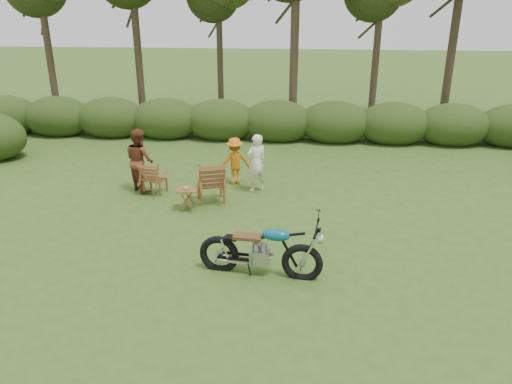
# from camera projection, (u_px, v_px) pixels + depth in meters

# --- Properties ---
(ground) EXTENTS (80.00, 80.00, 0.00)m
(ground) POSITION_uv_depth(u_px,v_px,m) (254.00, 268.00, 9.41)
(ground) COLOR #324E1A
(ground) RESTS_ON ground
(tree_line) EXTENTS (22.52, 11.62, 8.14)m
(tree_line) POSITION_uv_depth(u_px,v_px,m) (295.00, 25.00, 16.96)
(tree_line) COLOR #33281C
(tree_line) RESTS_ON ground
(motorcycle) EXTENTS (2.25, 1.08, 1.24)m
(motorcycle) POSITION_uv_depth(u_px,v_px,m) (260.00, 273.00, 9.23)
(motorcycle) COLOR #0D8BAE
(motorcycle) RESTS_ON ground
(lawn_chair_right) EXTENTS (0.92, 0.92, 1.06)m
(lawn_chair_right) POSITION_uv_depth(u_px,v_px,m) (211.00, 201.00, 12.45)
(lawn_chair_right) COLOR brown
(lawn_chair_right) RESTS_ON ground
(lawn_chair_left) EXTENTS (0.68, 0.68, 0.85)m
(lawn_chair_left) POSITION_uv_depth(u_px,v_px,m) (156.00, 192.00, 12.99)
(lawn_chair_left) COLOR brown
(lawn_chair_left) RESTS_ON ground
(side_table) EXTENTS (0.55, 0.48, 0.52)m
(side_table) POSITION_uv_depth(u_px,v_px,m) (188.00, 199.00, 11.87)
(side_table) COLOR brown
(side_table) RESTS_ON ground
(cup) EXTENTS (0.14, 0.14, 0.09)m
(cup) POSITION_uv_depth(u_px,v_px,m) (186.00, 188.00, 11.72)
(cup) COLOR beige
(cup) RESTS_ON side_table
(adult_a) EXTENTS (0.67, 0.62, 1.53)m
(adult_a) POSITION_uv_depth(u_px,v_px,m) (256.00, 191.00, 13.10)
(adult_a) COLOR #F3E3C8
(adult_a) RESTS_ON ground
(adult_b) EXTENTS (1.01, 1.01, 1.65)m
(adult_b) POSITION_uv_depth(u_px,v_px,m) (142.00, 190.00, 13.16)
(adult_b) COLOR brown
(adult_b) RESTS_ON ground
(child) EXTENTS (0.94, 0.74, 1.28)m
(child) POSITION_uv_depth(u_px,v_px,m) (235.00, 183.00, 13.60)
(child) COLOR #C46912
(child) RESTS_ON ground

